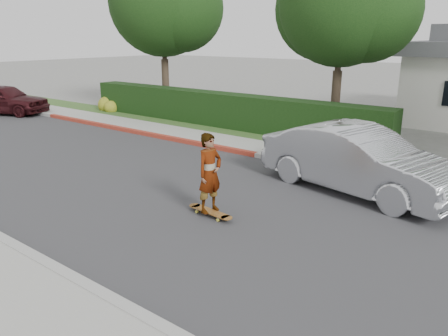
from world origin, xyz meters
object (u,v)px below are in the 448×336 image
at_px(skateboarder, 210,173).
at_px(car_maroon, 4,99).
at_px(skateboard, 210,212).
at_px(car_silver, 358,160).

bearing_deg(skateboarder, car_maroon, 83.20).
bearing_deg(skateboarder, skateboard, 82.05).
distance_m(skateboarder, car_silver, 4.03).
relative_size(skateboard, skateboarder, 0.72).
distance_m(skateboard, car_silver, 4.09).
relative_size(skateboard, car_silver, 0.25).
xyz_separation_m(skateboarder, car_silver, (1.91, 3.54, -0.17)).
bearing_deg(car_maroon, skateboard, -127.06).
height_order(skateboard, car_silver, car_silver).
height_order(skateboarder, car_maroon, skateboarder).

